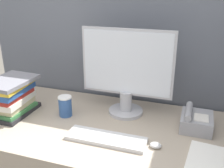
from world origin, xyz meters
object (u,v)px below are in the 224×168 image
Objects in this scene: coffee_cup at (65,106)px; monitor at (127,74)px; book_stack at (10,97)px; desk_telephone at (196,121)px; mouse at (156,145)px; keyboard at (106,138)px.

monitor is at bearing 24.33° from coffee_cup.
coffee_cup is at bearing 13.93° from book_stack.
desk_telephone is (0.74, 0.09, -0.02)m from coffee_cup.
keyboard is at bearing -176.17° from mouse.
mouse is 0.46× the size of coffee_cup.
keyboard is (-0.01, -0.32, -0.24)m from monitor.
keyboard is 7.21× the size of mouse.
book_stack reaches higher than coffee_cup.
desk_telephone is (0.42, 0.26, 0.03)m from keyboard.
monitor reaches higher than mouse.
desk_telephone is at bearing 9.18° from book_stack.
keyboard is at bearing -8.19° from book_stack.
desk_telephone is (0.41, -0.06, -0.21)m from monitor.
coffee_cup is (-0.32, 0.17, 0.05)m from keyboard.
book_stack is (-0.65, -0.23, -0.14)m from monitor.
coffee_cup is at bearing -172.94° from desk_telephone.
mouse reaches higher than keyboard.
mouse is at bearing -15.42° from coffee_cup.
book_stack is at bearing 175.14° from mouse.
monitor is at bearing 87.57° from keyboard.
coffee_cup is (-0.33, -0.15, -0.19)m from monitor.
book_stack is at bearing 171.81° from keyboard.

